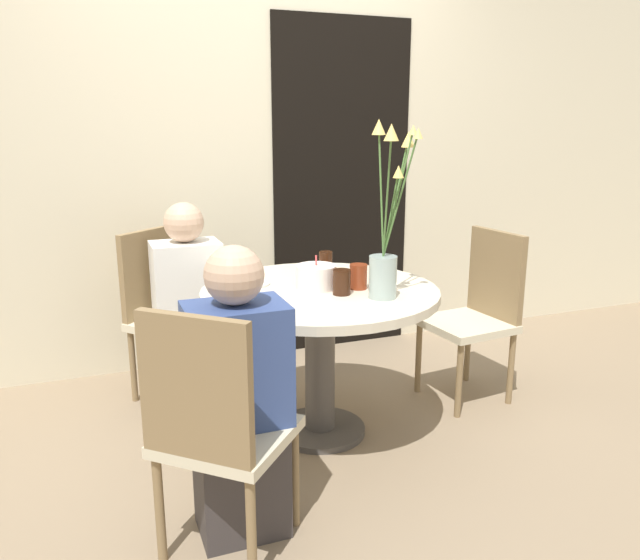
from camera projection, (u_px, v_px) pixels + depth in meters
name	position (u px, v px, depth m)	size (l,w,h in m)	color
ground_plane	(320.00, 432.00, 2.97)	(16.00, 16.00, 0.00)	#89755B
wall_back	(251.00, 145.00, 3.67)	(8.00, 0.05, 2.60)	beige
doorway_panel	(342.00, 189.00, 3.91)	(0.90, 0.01, 2.05)	black
dining_table	(320.00, 319.00, 2.83)	(1.07, 1.07, 0.71)	beige
chair_near_front	(165.00, 305.00, 3.29)	(0.56, 0.56, 0.89)	beige
chair_far_back	(215.00, 423.00, 2.00)	(0.57, 0.57, 0.89)	beige
chair_right_flank	(479.00, 307.00, 3.26)	(0.44, 0.44, 0.89)	beige
birthday_cake	(316.00, 277.00, 2.79)	(0.18, 0.18, 0.15)	white
flower_vase	(387.00, 240.00, 2.59)	(0.23, 0.25, 0.74)	#9EB2AD
side_plate	(249.00, 284.00, 2.86)	(0.19, 0.19, 0.01)	silver
drink_glass_0	(342.00, 282.00, 2.69)	(0.08, 0.08, 0.11)	#33190C
drink_glass_1	(326.00, 265.00, 2.97)	(0.06, 0.06, 0.13)	#33190C
drink_glass_2	(358.00, 277.00, 2.78)	(0.08, 0.08, 0.11)	maroon
person_woman	(189.00, 310.00, 3.22)	(0.34, 0.24, 1.05)	#383333
person_guest	(239.00, 404.00, 2.15)	(0.34, 0.24, 1.05)	#383333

